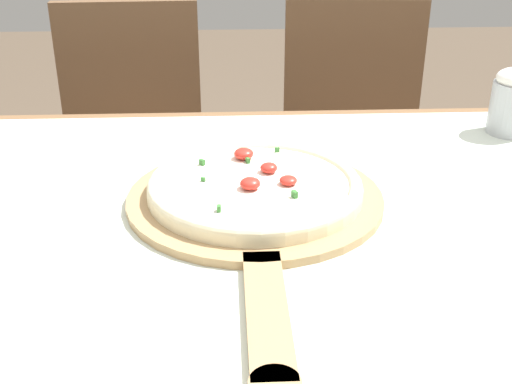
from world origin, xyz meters
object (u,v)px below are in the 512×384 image
pizza_peel (256,206)px  chair_left (133,148)px  pizza (255,186)px  chair_right (353,144)px

pizza_peel → chair_left: (-0.30, 0.84, -0.24)m
pizza_peel → chair_left: chair_left is taller
pizza_peel → pizza: size_ratio=1.94×
pizza → chair_right: chair_right is taller
pizza → chair_left: (-0.30, 0.81, -0.26)m
chair_left → chair_right: (0.60, -0.00, 0.00)m
pizza_peel → chair_left: bearing=109.5°
pizza_peel → chair_right: 0.92m
pizza_peel → chair_right: bearing=69.7°
pizza_peel → pizza: 0.03m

